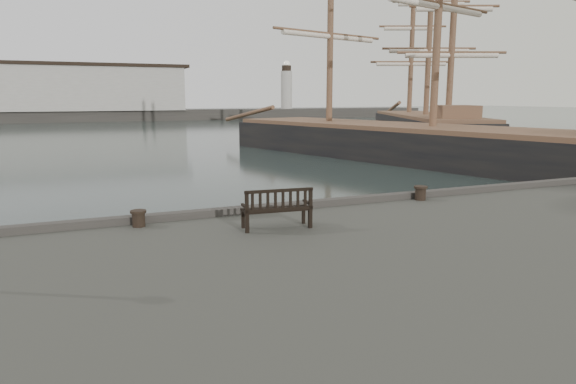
% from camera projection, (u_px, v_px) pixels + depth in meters
% --- Properties ---
extents(ground, '(400.00, 400.00, 0.00)m').
position_uv_depth(ground, '(299.00, 261.00, 14.36)').
color(ground, black).
rests_on(ground, ground).
extents(breakwater, '(140.00, 9.50, 12.20)m').
position_uv_depth(breakwater, '(75.00, 98.00, 95.22)').
color(breakwater, '#383530').
rests_on(breakwater, ground).
extents(bench, '(1.63, 0.69, 0.91)m').
position_uv_depth(bench, '(277.00, 216.00, 11.74)').
color(bench, black).
rests_on(bench, quay).
extents(bollard_left, '(0.40, 0.40, 0.39)m').
position_uv_depth(bollard_left, '(139.00, 218.00, 11.91)').
color(bollard_left, black).
rests_on(bollard_left, quay).
extents(bollard_right, '(0.49, 0.49, 0.41)m').
position_uv_depth(bollard_right, '(420.00, 193.00, 14.98)').
color(bollard_right, black).
rests_on(bollard_right, quay).
extents(tall_ship_main, '(17.69, 37.78, 27.90)m').
position_uv_depth(tall_ship_main, '(431.00, 152.00, 36.08)').
color(tall_ship_main, black).
rests_on(tall_ship_main, ground).
extents(tall_ship_far, '(16.70, 28.32, 24.19)m').
position_uv_depth(tall_ship_far, '(425.00, 132.00, 54.75)').
color(tall_ship_far, black).
rests_on(tall_ship_far, ground).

